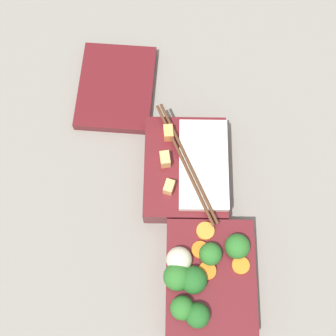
% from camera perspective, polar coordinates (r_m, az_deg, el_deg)
% --- Properties ---
extents(ground_plane, '(3.00, 3.00, 0.00)m').
position_cam_1_polar(ground_plane, '(0.79, 2.89, -6.55)').
color(ground_plane, gray).
extents(bento_tray_vegetable, '(0.18, 0.14, 0.08)m').
position_cam_1_polar(bento_tray_vegetable, '(0.74, 4.71, -13.08)').
color(bento_tray_vegetable, maroon).
rests_on(bento_tray_vegetable, ground_plane).
extents(bento_tray_rice, '(0.21, 0.14, 0.07)m').
position_cam_1_polar(bento_tray_rice, '(0.78, 2.35, -0.11)').
color(bento_tray_rice, maroon).
rests_on(bento_tray_rice, ground_plane).
extents(bento_lid, '(0.18, 0.14, 0.02)m').
position_cam_1_polar(bento_lid, '(0.87, -6.32, 9.72)').
color(bento_lid, maroon).
rests_on(bento_lid, ground_plane).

